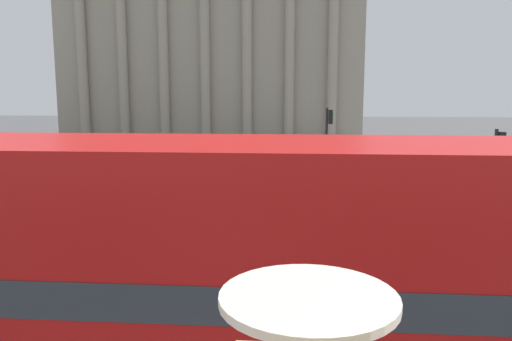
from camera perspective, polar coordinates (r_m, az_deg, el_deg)
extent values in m
cube|color=#2D3842|center=(6.74, -0.62, -11.13)|extent=(9.89, 2.45, 0.45)
cube|color=#B71414|center=(6.47, -0.64, -3.15)|extent=(10.10, 2.43, 1.46)
cylinder|color=beige|center=(1.72, 6.03, -14.38)|extent=(0.60, 0.60, 0.03)
cube|color=#A39984|center=(52.90, -4.76, 17.36)|extent=(28.86, 10.67, 25.13)
cylinder|color=#A39984|center=(50.33, -19.43, 15.18)|extent=(0.90, 0.90, 21.36)
cylinder|color=#A39984|center=(48.94, -15.15, 15.56)|extent=(0.90, 0.90, 21.36)
cylinder|color=#A39984|center=(47.82, -10.63, 15.88)|extent=(0.90, 0.90, 21.36)
cylinder|color=#A39984|center=(46.99, -5.92, 16.11)|extent=(0.90, 0.90, 21.36)
cylinder|color=#A39984|center=(46.46, -1.05, 16.24)|extent=(0.90, 0.90, 21.36)
cylinder|color=#A39984|center=(46.25, 3.90, 16.25)|extent=(0.90, 0.90, 21.36)
cylinder|color=#A39984|center=(46.36, 8.85, 16.15)|extent=(0.90, 0.90, 21.36)
cylinder|color=black|center=(19.22, 25.48, -0.87)|extent=(0.12, 0.12, 3.48)
cube|color=black|center=(19.13, 26.24, 2.93)|extent=(0.20, 0.24, 0.70)
sphere|color=green|center=(19.16, 26.57, 3.37)|extent=(0.14, 0.14, 0.14)
cylinder|color=black|center=(25.26, 8.04, 2.60)|extent=(0.12, 0.12, 3.98)
cube|color=black|center=(25.16, 8.52, 6.08)|extent=(0.20, 0.24, 0.70)
sphere|color=green|center=(25.16, 8.78, 6.41)|extent=(0.14, 0.14, 0.14)
cylinder|color=#282B33|center=(37.11, 19.55, 1.66)|extent=(0.14, 0.14, 0.77)
cylinder|color=#282B33|center=(37.16, 19.82, 1.65)|extent=(0.14, 0.14, 0.77)
cylinder|color=yellow|center=(37.06, 19.74, 2.71)|extent=(0.32, 0.32, 0.61)
sphere|color=tan|center=(37.03, 19.78, 3.34)|extent=(0.21, 0.21, 0.21)
cylinder|color=#282B33|center=(34.16, -9.45, 1.56)|extent=(0.14, 0.14, 0.87)
cylinder|color=#282B33|center=(34.12, -9.16, 1.55)|extent=(0.14, 0.14, 0.87)
cylinder|color=#B22323|center=(34.05, -9.34, 2.86)|extent=(0.32, 0.32, 0.69)
sphere|color=tan|center=(34.01, -9.36, 3.63)|extent=(0.24, 0.24, 0.24)
cylinder|color=#282B33|center=(22.58, 10.06, -2.25)|extent=(0.14, 0.14, 0.81)
cylinder|color=#282B33|center=(22.59, 10.51, -2.26)|extent=(0.14, 0.14, 0.81)
cylinder|color=slate|center=(22.46, 10.34, -0.44)|extent=(0.32, 0.32, 0.64)
sphere|color=tan|center=(22.39, 10.37, 0.65)|extent=(0.22, 0.22, 0.22)
cylinder|color=#282B33|center=(27.67, -5.12, -0.05)|extent=(0.14, 0.14, 0.87)
cylinder|color=#282B33|center=(27.64, -4.75, -0.06)|extent=(0.14, 0.14, 0.87)
cylinder|color=#284799|center=(27.54, -4.95, 1.55)|extent=(0.32, 0.32, 0.69)
sphere|color=tan|center=(27.49, -4.97, 2.51)|extent=(0.24, 0.24, 0.24)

